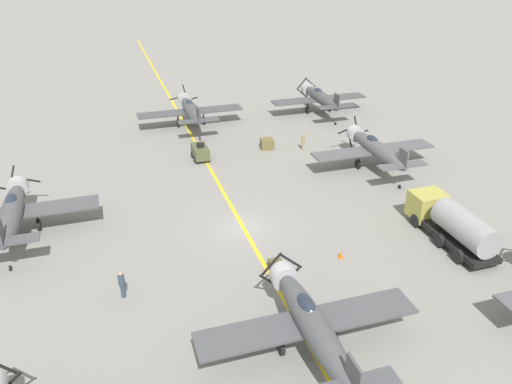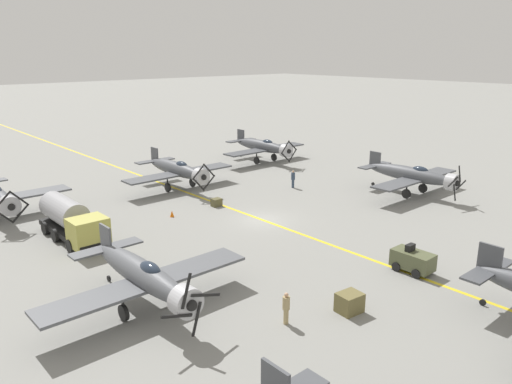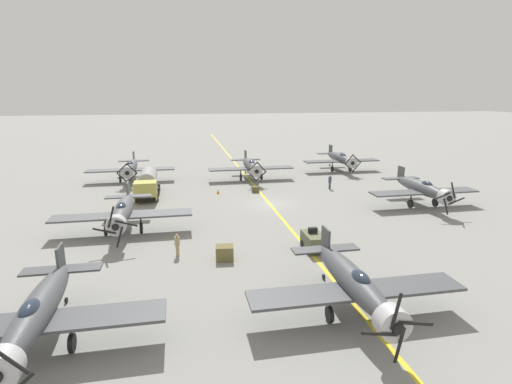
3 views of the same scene
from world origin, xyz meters
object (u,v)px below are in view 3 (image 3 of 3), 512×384
fuel_tanker (147,184)px  ground_crew_inspecting (330,181)px  supply_crate_by_tanker (255,189)px  airplane_near_right (131,167)px  traffic_cone (218,192)px  ground_crew_walking (177,244)px  tow_tractor (313,241)px  airplane_far_right (36,313)px  airplane_mid_right (123,211)px  airplane_near_center (251,166)px  supply_crate_mid_lane (225,253)px  airplane_mid_left (422,188)px  airplane_near_left (341,159)px  airplane_far_center (354,283)px

fuel_tanker → ground_crew_inspecting: bearing=178.5°
supply_crate_by_tanker → airplane_near_right: bearing=-31.1°
traffic_cone → ground_crew_walking: bearing=75.2°
fuel_tanker → tow_tractor: fuel_tanker is taller
tow_tractor → airplane_far_right: bearing=29.5°
airplane_mid_right → ground_crew_inspecting: airplane_mid_right is taller
supply_crate_by_tanker → traffic_cone: 4.71m
airplane_near_center → airplane_far_right: bearing=48.8°
supply_crate_mid_lane → traffic_cone: (-1.51, -20.23, -0.27)m
airplane_mid_left → tow_tractor: (15.82, 9.83, -1.22)m
airplane_mid_right → traffic_cone: 15.94m
airplane_mid_left → supply_crate_by_tanker: size_ratio=13.92×
airplane_far_right → airplane_mid_left: 38.29m
fuel_tanker → supply_crate_by_tanker: 13.21m
airplane_near_left → airplane_far_center: bearing=65.3°
airplane_mid_left → ground_crew_inspecting: size_ratio=6.53×
airplane_mid_right → tow_tractor: (-15.26, 7.08, -1.22)m
fuel_tanker → traffic_cone: fuel_tanker is taller
ground_crew_inspecting → traffic_cone: 14.54m
airplane_mid_right → fuel_tanker: bearing=-86.9°
airplane_far_center → tow_tractor: (-1.00, -9.64, -1.22)m
airplane_near_left → ground_crew_inspecting: airplane_near_left is taller
airplane_near_left → supply_crate_mid_lane: bearing=51.6°
airplane_far_right → airplane_near_right: (-0.24, -38.88, 0.00)m
ground_crew_inspecting → traffic_cone: bearing=-1.0°
traffic_cone → airplane_near_left: bearing=-151.9°
airplane_mid_right → ground_crew_walking: (-4.66, 6.24, -1.04)m
supply_crate_by_tanker → traffic_cone: (4.71, -0.08, -0.08)m
airplane_mid_left → airplane_near_center: 23.49m
traffic_cone → airplane_mid_left: bearing=155.4°
airplane_mid_left → airplane_near_center: airplane_mid_left is taller
ground_crew_inspecting → supply_crate_by_tanker: 9.83m
ground_crew_walking → ground_crew_inspecting: 26.93m
airplane_near_left → supply_crate_mid_lane: airplane_near_left is taller
ground_crew_walking → supply_crate_mid_lane: (-3.46, 1.40, -0.42)m
airplane_mid_right → tow_tractor: bearing=163.5°
airplane_mid_right → supply_crate_by_tanker: (-14.34, -12.51, -1.65)m
airplane_mid_right → ground_crew_inspecting: (-24.15, -12.34, -1.01)m
airplane_mid_right → fuel_tanker: (-1.19, -12.95, -0.50)m
airplane_mid_right → airplane_far_center: (-14.26, 16.71, 0.00)m
supply_crate_mid_lane → airplane_mid_left: bearing=-155.6°
airplane_near_left → supply_crate_by_tanker: size_ratio=13.92×
airplane_far_right → supply_crate_mid_lane: (-9.99, -9.11, -1.47)m
airplane_far_center → airplane_mid_right: bearing=-64.7°
airplane_near_left → ground_crew_walking: (25.63, 29.85, -1.04)m
airplane_mid_left → fuel_tanker: bearing=-4.6°
ground_crew_inspecting → fuel_tanker: bearing=-1.5°
airplane_far_right → traffic_cone: size_ratio=21.82×
airplane_mid_left → airplane_near_right: 38.02m
airplane_near_right → fuel_tanker: size_ratio=1.50×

